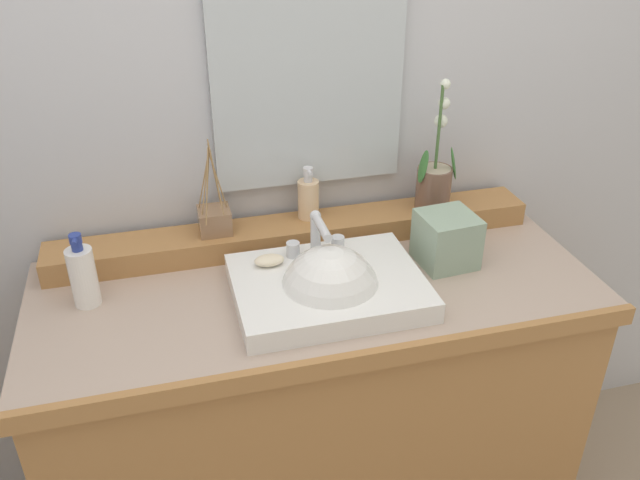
{
  "coord_description": "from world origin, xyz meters",
  "views": [
    {
      "loc": [
        -0.32,
        -1.25,
        1.72
      ],
      "look_at": [
        0.01,
        -0.02,
        0.99
      ],
      "focal_mm": 36.92,
      "sensor_mm": 36.0,
      "label": 1
    }
  ],
  "objects_px": {
    "sink_basin": "(329,291)",
    "potted_plant": "(434,180)",
    "soap_bar": "(269,260)",
    "soap_dispenser": "(308,198)",
    "tissue_box": "(447,239)",
    "lotion_bottle": "(83,275)",
    "reed_diffuser": "(215,219)"
  },
  "relations": [
    {
      "from": "sink_basin",
      "to": "potted_plant",
      "type": "bearing_deg",
      "value": 35.71
    },
    {
      "from": "soap_bar",
      "to": "soap_dispenser",
      "type": "bearing_deg",
      "value": 53.55
    },
    {
      "from": "soap_bar",
      "to": "tissue_box",
      "type": "xyz_separation_m",
      "value": [
        0.44,
        -0.02,
        0.0
      ]
    },
    {
      "from": "lotion_bottle",
      "to": "sink_basin",
      "type": "bearing_deg",
      "value": -13.0
    },
    {
      "from": "soap_bar",
      "to": "reed_diffuser",
      "type": "distance_m",
      "value": 0.21
    },
    {
      "from": "soap_dispenser",
      "to": "reed_diffuser",
      "type": "xyz_separation_m",
      "value": [
        -0.24,
        -0.02,
        -0.02
      ]
    },
    {
      "from": "soap_bar",
      "to": "reed_diffuser",
      "type": "height_order",
      "value": "reed_diffuser"
    },
    {
      "from": "sink_basin",
      "to": "soap_bar",
      "type": "relative_size",
      "value": 6.07
    },
    {
      "from": "sink_basin",
      "to": "lotion_bottle",
      "type": "distance_m",
      "value": 0.54
    },
    {
      "from": "sink_basin",
      "to": "soap_bar",
      "type": "height_order",
      "value": "sink_basin"
    },
    {
      "from": "reed_diffuser",
      "to": "tissue_box",
      "type": "distance_m",
      "value": 0.57
    },
    {
      "from": "soap_bar",
      "to": "tissue_box",
      "type": "relative_size",
      "value": 0.54
    },
    {
      "from": "soap_dispenser",
      "to": "lotion_bottle",
      "type": "bearing_deg",
      "value": -163.13
    },
    {
      "from": "soap_dispenser",
      "to": "lotion_bottle",
      "type": "relative_size",
      "value": 0.79
    },
    {
      "from": "sink_basin",
      "to": "soap_dispenser",
      "type": "xyz_separation_m",
      "value": [
        0.02,
        0.29,
        0.1
      ]
    },
    {
      "from": "reed_diffuser",
      "to": "tissue_box",
      "type": "height_order",
      "value": "reed_diffuser"
    },
    {
      "from": "sink_basin",
      "to": "soap_dispenser",
      "type": "relative_size",
      "value": 3.06
    },
    {
      "from": "lotion_bottle",
      "to": "tissue_box",
      "type": "distance_m",
      "value": 0.85
    },
    {
      "from": "tissue_box",
      "to": "potted_plant",
      "type": "bearing_deg",
      "value": 78.15
    },
    {
      "from": "soap_dispenser",
      "to": "tissue_box",
      "type": "distance_m",
      "value": 0.36
    },
    {
      "from": "potted_plant",
      "to": "tissue_box",
      "type": "xyz_separation_m",
      "value": [
        -0.04,
        -0.17,
        -0.08
      ]
    },
    {
      "from": "soap_bar",
      "to": "reed_diffuser",
      "type": "xyz_separation_m",
      "value": [
        -0.1,
        0.17,
        0.03
      ]
    },
    {
      "from": "sink_basin",
      "to": "potted_plant",
      "type": "height_order",
      "value": "potted_plant"
    },
    {
      "from": "soap_bar",
      "to": "potted_plant",
      "type": "distance_m",
      "value": 0.5
    },
    {
      "from": "lotion_bottle",
      "to": "reed_diffuser",
      "type": "bearing_deg",
      "value": 26.15
    },
    {
      "from": "soap_bar",
      "to": "potted_plant",
      "type": "relative_size",
      "value": 0.2
    },
    {
      "from": "soap_dispenser",
      "to": "reed_diffuser",
      "type": "height_order",
      "value": "reed_diffuser"
    },
    {
      "from": "sink_basin",
      "to": "soap_bar",
      "type": "bearing_deg",
      "value": 139.91
    },
    {
      "from": "potted_plant",
      "to": "lotion_bottle",
      "type": "xyz_separation_m",
      "value": [
        -0.88,
        -0.13,
        -0.07
      ]
    },
    {
      "from": "potted_plant",
      "to": "lotion_bottle",
      "type": "relative_size",
      "value": 1.96
    },
    {
      "from": "soap_bar",
      "to": "lotion_bottle",
      "type": "height_order",
      "value": "lotion_bottle"
    },
    {
      "from": "soap_bar",
      "to": "potted_plant",
      "type": "height_order",
      "value": "potted_plant"
    }
  ]
}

